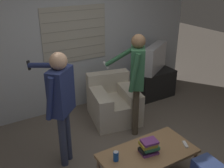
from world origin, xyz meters
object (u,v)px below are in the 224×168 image
object	(u,v)px
coffee_table	(148,154)
armchair_beige	(113,102)
tv	(155,58)
person_left_standing	(61,97)
person_right_standing	(136,74)
spare_remote	(185,144)
book_stack	(149,147)
soda_can	(116,156)

from	to	relation	value
coffee_table	armchair_beige	bearing A→B (deg)	74.94
armchair_beige	tv	distance (m)	1.35
person_left_standing	person_right_standing	distance (m)	1.26
armchair_beige	tv	xyz separation A→B (m)	(1.19, 0.34, 0.53)
person_left_standing	spare_remote	bearing A→B (deg)	-80.40
armchair_beige	coffee_table	xyz separation A→B (m)	(-0.41, -1.54, 0.08)
coffee_table	book_stack	distance (m)	0.12
book_stack	soda_can	bearing A→B (deg)	168.52
book_stack	person_right_standing	bearing A→B (deg)	63.62
armchair_beige	spare_remote	size ratio (longest dim) A/B	7.58
coffee_table	book_stack	xyz separation A→B (m)	(-0.00, -0.01, 0.12)
armchair_beige	soda_can	bearing A→B (deg)	72.12
armchair_beige	soda_can	world-z (taller)	armchair_beige
coffee_table	soda_can	bearing A→B (deg)	170.04
tv	soda_can	world-z (taller)	tv
coffee_table	soda_can	distance (m)	0.44
coffee_table	person_left_standing	bearing A→B (deg)	132.23
person_right_standing	spare_remote	distance (m)	1.25
spare_remote	book_stack	bearing A→B (deg)	-168.76
armchair_beige	person_left_standing	xyz separation A→B (m)	(-1.19, -0.69, 0.71)
armchair_beige	spare_remote	distance (m)	1.68
armchair_beige	coffee_table	distance (m)	1.60
person_left_standing	person_right_standing	xyz separation A→B (m)	(1.25, 0.11, 0.02)
person_right_standing	spare_remote	xyz separation A→B (m)	(0.02, -1.10, -0.60)
coffee_table	person_left_standing	size ratio (longest dim) A/B	0.75
armchair_beige	coffee_table	world-z (taller)	armchair_beige
person_left_standing	book_stack	size ratio (longest dim) A/B	6.60
book_stack	spare_remote	size ratio (longest dim) A/B	1.81
coffee_table	tv	bearing A→B (deg)	49.47
book_stack	armchair_beige	bearing A→B (deg)	74.93
armchair_beige	spare_remote	bearing A→B (deg)	104.65
armchair_beige	person_right_standing	xyz separation A→B (m)	(0.06, -0.58, 0.73)
person_left_standing	coffee_table	bearing A→B (deg)	-90.29
spare_remote	person_right_standing	bearing A→B (deg)	115.98
armchair_beige	book_stack	size ratio (longest dim) A/B	4.19
person_left_standing	soda_can	xyz separation A→B (m)	(0.35, -0.78, -0.53)
person_right_standing	armchair_beige	bearing A→B (deg)	41.24
person_right_standing	tv	bearing A→B (deg)	-15.98
coffee_table	spare_remote	size ratio (longest dim) A/B	8.91
soda_can	spare_remote	distance (m)	0.94
coffee_table	tv	xyz separation A→B (m)	(1.61, 1.88, 0.45)
soda_can	spare_remote	bearing A→B (deg)	-12.81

